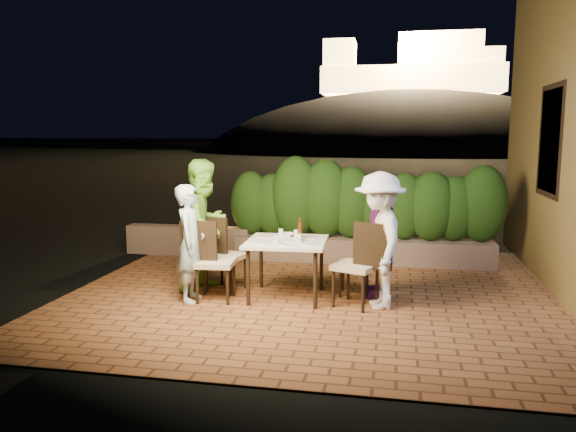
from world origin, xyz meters
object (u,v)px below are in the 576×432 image
(beer_bottle, at_px, (300,229))
(diner_purple, at_px, (381,234))
(chair_right_back, at_px, (354,263))
(parapet_lamp, at_px, (224,223))
(chair_left_front, at_px, (215,261))
(diner_white, at_px, (379,240))
(dining_table, at_px, (287,269))
(bowl, at_px, (287,235))
(chair_left_back, at_px, (226,254))
(diner_green, at_px, (205,225))
(diner_blue, at_px, (190,243))
(chair_right_front, at_px, (356,264))

(beer_bottle, relative_size, diner_purple, 0.18)
(chair_right_back, relative_size, parapet_lamp, 6.15)
(chair_left_front, bearing_deg, diner_white, -2.23)
(chair_left_front, bearing_deg, beer_bottle, 14.15)
(beer_bottle, bearing_deg, dining_table, -156.97)
(bowl, xyz_separation_m, chair_left_back, (-0.82, -0.09, -0.28))
(bowl, xyz_separation_m, chair_left_front, (-0.81, -0.55, -0.27))
(bowl, relative_size, diner_purple, 0.12)
(parapet_lamp, bearing_deg, diner_purple, -35.19)
(bowl, distance_m, chair_left_back, 0.87)
(chair_left_back, bearing_deg, beer_bottle, 9.16)
(diner_green, bearing_deg, chair_left_front, -130.45)
(chair_left_front, height_order, chair_left_back, chair_left_front)
(dining_table, height_order, chair_left_front, chair_left_front)
(chair_left_front, xyz_separation_m, diner_purple, (2.03, 0.59, 0.31))
(beer_bottle, xyz_separation_m, chair_left_front, (-1.02, -0.35, -0.39))
(beer_bottle, bearing_deg, chair_left_back, 174.13)
(dining_table, relative_size, diner_blue, 0.68)
(chair_right_back, relative_size, diner_blue, 0.58)
(bowl, bearing_deg, diner_green, -176.15)
(diner_white, bearing_deg, parapet_lamp, -144.00)
(dining_table, distance_m, parapet_lamp, 2.70)
(chair_right_back, distance_m, diner_green, 2.06)
(parapet_lamp, bearing_deg, beer_bottle, -51.75)
(chair_right_back, height_order, parapet_lamp, chair_right_back)
(diner_blue, bearing_deg, diner_white, -92.82)
(chair_left_back, distance_m, diner_blue, 0.66)
(diner_blue, distance_m, diner_white, 2.34)
(chair_right_front, height_order, diner_white, diner_white)
(parapet_lamp, bearing_deg, bowl, -52.88)
(dining_table, distance_m, bowl, 0.48)
(beer_bottle, relative_size, diner_green, 0.17)
(diner_green, bearing_deg, chair_left_back, -75.82)
(chair_right_back, bearing_deg, dining_table, 19.50)
(bowl, bearing_deg, chair_left_front, -145.83)
(chair_right_back, bearing_deg, diner_green, 3.26)
(diner_blue, relative_size, diner_purple, 0.91)
(diner_purple, bearing_deg, chair_right_front, -36.94)
(dining_table, relative_size, diner_purple, 0.61)
(dining_table, distance_m, chair_right_front, 0.93)
(beer_bottle, xyz_separation_m, diner_white, (1.01, -0.26, -0.07))
(chair_left_front, bearing_deg, chair_left_back, 86.13)
(chair_right_front, height_order, parapet_lamp, chair_right_front)
(bowl, relative_size, parapet_lamp, 1.36)
(diner_green, xyz_separation_m, diner_purple, (2.33, 0.12, -0.07))
(diner_purple, relative_size, parapet_lamp, 11.65)
(chair_left_front, height_order, diner_blue, diner_blue)
(diner_green, relative_size, parapet_lamp, 12.61)
(chair_left_back, height_order, diner_blue, diner_blue)
(parapet_lamp, bearing_deg, diner_blue, -81.81)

